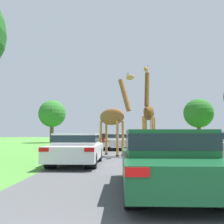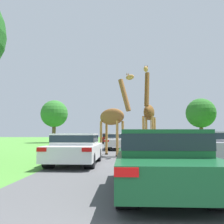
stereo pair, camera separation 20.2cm
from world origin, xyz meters
name	(u,v)px [view 1 (the left image)]	position (x,y,z in m)	size (l,w,h in m)	color
road	(128,143)	(0.00, 30.00, 0.00)	(7.44, 120.00, 0.00)	#4C4C4F
giraffe_near_road	(113,116)	(-1.40, 12.71, 2.32)	(2.28, 2.03, 4.79)	#B77F3D
giraffe_companion	(149,113)	(0.76, 13.26, 2.56)	(1.04, 2.90, 5.24)	#B77F3D
car_lead_maroon	(166,158)	(0.06, 4.17, 0.74)	(1.97, 4.16, 1.39)	#144C28
car_queue_right	(117,141)	(-1.25, 18.28, 0.72)	(1.99, 4.42, 1.31)	silver
car_queue_left	(144,138)	(1.63, 25.81, 0.73)	(2.00, 4.01, 1.36)	black
car_far_ahead	(108,138)	(-2.61, 29.92, 0.70)	(1.97, 4.59, 1.29)	#561914
car_verge_right	(200,145)	(2.76, 10.10, 0.74)	(1.88, 4.41, 1.39)	gray
car_rear_follower	(77,148)	(-2.83, 8.72, 0.69)	(1.92, 3.94, 1.30)	silver
tree_right_cluster	(198,113)	(9.98, 32.21, 4.11)	(4.11, 4.11, 6.19)	brown
tree_far_right	(52,114)	(-10.63, 31.63, 4.05)	(3.80, 3.80, 5.99)	brown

